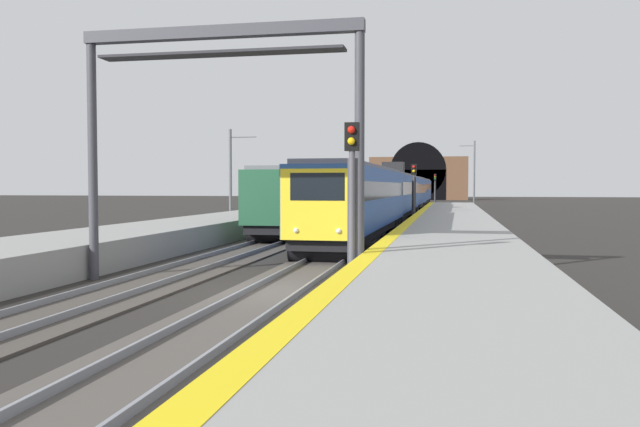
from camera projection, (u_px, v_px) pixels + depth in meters
ground_plane at (277, 294)px, 17.40m from camera, size 320.00×320.00×0.00m
platform_right at (450, 279)px, 16.49m from camera, size 112.00×4.67×1.06m
platform_right_edge_strip at (368, 256)px, 16.88m from camera, size 112.00×0.50×0.01m
track_main_line at (277, 292)px, 17.40m from camera, size 160.00×2.86×0.21m
track_adjacent_line at (131, 287)px, 18.24m from camera, size 160.00×3.07×0.21m
train_main_approaching at (402, 193)px, 61.71m from camera, size 78.82×3.07×4.77m
train_adjacent_platform at (354, 193)px, 60.11m from camera, size 60.07×3.39×4.76m
railway_signal_near at (352, 193)px, 17.34m from camera, size 0.39×0.38×4.56m
railway_signal_mid at (414, 189)px, 45.91m from camera, size 0.39×0.38×4.41m
railway_signal_far at (435, 185)px, 106.19m from camera, size 0.39×0.38×4.82m
overhead_signal_gantry at (220, 92)px, 19.06m from camera, size 0.70×8.51×7.54m
tunnel_portal at (418, 178)px, 133.55m from camera, size 2.62×19.97×11.75m
catenary_mast_near at (231, 176)px, 48.26m from camera, size 0.22×2.11×7.07m
catenary_mast_far at (474, 174)px, 79.41m from camera, size 0.22×1.89×8.36m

